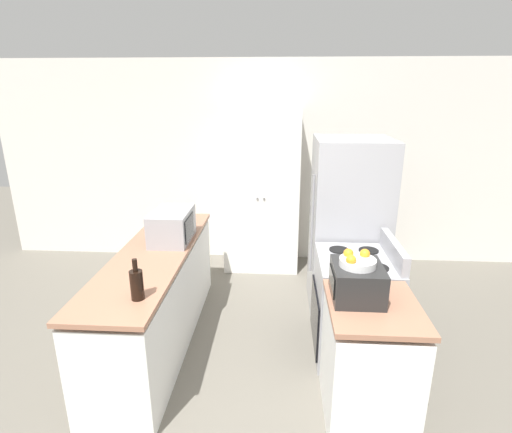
{
  "coord_description": "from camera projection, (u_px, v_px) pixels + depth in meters",
  "views": [
    {
      "loc": [
        0.23,
        -1.91,
        2.24
      ],
      "look_at": [
        0.0,
        1.78,
        1.05
      ],
      "focal_mm": 28.0,
      "sensor_mm": 36.0,
      "label": 1
    }
  ],
  "objects": [
    {
      "name": "counter_right",
      "position": [
        368.0,
        363.0,
        2.76
      ],
      "size": [
        0.6,
        0.7,
        0.89
      ],
      "color": "silver",
      "rests_on": "ground_plane"
    },
    {
      "name": "toaster_oven",
      "position": [
        357.0,
        282.0,
        2.67
      ],
      "size": [
        0.34,
        0.38,
        0.23
      ],
      "color": "black",
      "rests_on": "counter_right"
    },
    {
      "name": "stove",
      "position": [
        354.0,
        305.0,
        3.45
      ],
      "size": [
        0.66,
        0.73,
        1.05
      ],
      "color": "#9E9EA3",
      "rests_on": "ground_plane"
    },
    {
      "name": "wine_bottle",
      "position": [
        137.0,
        284.0,
        2.66
      ],
      "size": [
        0.09,
        0.09,
        0.29
      ],
      "color": "black",
      "rests_on": "counter_left"
    },
    {
      "name": "counter_left",
      "position": [
        157.0,
        299.0,
        3.6
      ],
      "size": [
        0.6,
        2.26,
        0.89
      ],
      "color": "silver",
      "rests_on": "ground_plane"
    },
    {
      "name": "refrigerator",
      "position": [
        348.0,
        227.0,
        4.06
      ],
      "size": [
        0.76,
        0.77,
        1.79
      ],
      "color": "#A3A3A8",
      "rests_on": "ground_plane"
    },
    {
      "name": "fruit_bowl",
      "position": [
        357.0,
        261.0,
        2.63
      ],
      "size": [
        0.24,
        0.24,
        0.1
      ],
      "color": "silver",
      "rests_on": "toaster_oven"
    },
    {
      "name": "pantry_cabinet",
      "position": [
        262.0,
        192.0,
        5.0
      ],
      "size": [
        0.92,
        0.57,
        2.0
      ],
      "color": "white",
      "rests_on": "ground_plane"
    },
    {
      "name": "microwave",
      "position": [
        172.0,
        226.0,
        3.68
      ],
      "size": [
        0.35,
        0.52,
        0.29
      ],
      "color": "#939399",
      "rests_on": "counter_left"
    },
    {
      "name": "wall_back",
      "position": [
        263.0,
        164.0,
        5.22
      ],
      "size": [
        7.0,
        0.06,
        2.6
      ],
      "color": "silver",
      "rests_on": "ground_plane"
    }
  ]
}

